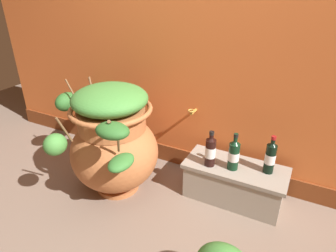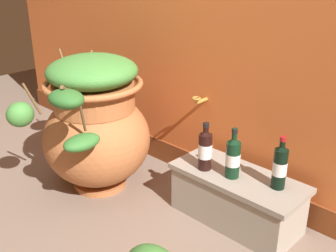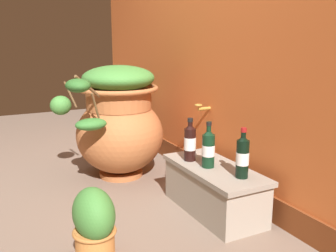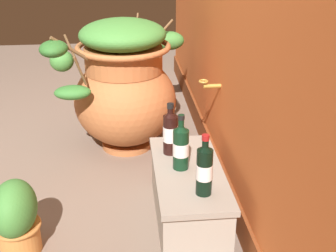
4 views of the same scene
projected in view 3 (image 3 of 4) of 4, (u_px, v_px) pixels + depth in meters
name	position (u px, v px, depth m)	size (l,w,h in m)	color
ground_plane	(65.00, 213.00, 2.42)	(7.00, 7.00, 0.00)	#7A6656
back_wall	(227.00, 8.00, 2.66)	(4.40, 0.33, 2.60)	#D6662D
terracotta_urn	(119.00, 120.00, 2.99)	(1.07, 0.96, 0.88)	#B26638
stone_ledge	(214.00, 187.00, 2.41)	(0.77, 0.34, 0.30)	#9E9384
wine_bottle_left	(243.00, 155.00, 2.17)	(0.08, 0.08, 0.29)	black
wine_bottle_middle	(208.00, 147.00, 2.35)	(0.08, 0.08, 0.29)	black
wine_bottle_right	(190.00, 141.00, 2.48)	(0.08, 0.08, 0.28)	black
potted_shrub	(94.00, 222.00, 1.89)	(0.30, 0.22, 0.37)	#CC7F3D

